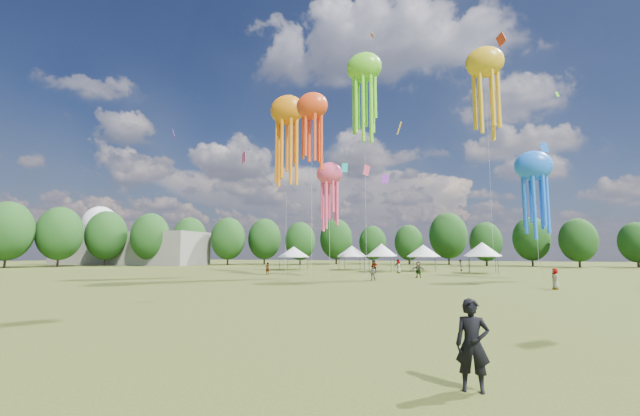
% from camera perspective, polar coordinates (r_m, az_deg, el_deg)
% --- Properties ---
extents(ground, '(300.00, 300.00, 0.00)m').
position_cam_1_polar(ground, '(13.81, -10.27, -18.22)').
color(ground, '#384416').
rests_on(ground, ground).
extents(observer_main, '(0.70, 0.47, 1.91)m').
position_cam_1_polar(observer_main, '(9.68, 20.42, -17.35)').
color(observer_main, black).
rests_on(observer_main, ground).
extents(spectator_near, '(0.82, 0.66, 1.60)m').
position_cam_1_polar(spectator_near, '(44.69, 7.33, -8.91)').
color(spectator_near, gray).
rests_on(spectator_near, ground).
extents(spectators_far, '(32.41, 34.33, 1.91)m').
position_cam_1_polar(spectators_far, '(58.43, 12.74, -8.07)').
color(spectators_far, gray).
rests_on(spectators_far, ground).
extents(festival_tents, '(36.26, 11.66, 4.46)m').
position_cam_1_polar(festival_tents, '(67.82, 8.77, -5.89)').
color(festival_tents, '#47474C').
rests_on(festival_tents, ground).
extents(show_kites, '(34.57, 16.02, 30.67)m').
position_cam_1_polar(show_kites, '(55.17, 9.29, 12.61)').
color(show_kites, '#FF4616').
rests_on(show_kites, ground).
extents(small_kites, '(71.49, 57.65, 45.08)m').
position_cam_1_polar(small_kites, '(61.91, 10.00, 21.32)').
color(small_kites, '#FF4616').
rests_on(small_kites, ground).
extents(treeline, '(201.57, 95.24, 13.43)m').
position_cam_1_polar(treeline, '(75.22, 10.28, -3.40)').
color(treeline, '#38281C').
rests_on(treeline, ground).
extents(hangar, '(40.00, 12.00, 8.00)m').
position_cam_1_polar(hangar, '(114.82, -25.05, -5.15)').
color(hangar, gray).
rests_on(hangar, ground).
extents(radome, '(9.00, 9.00, 16.00)m').
position_cam_1_polar(radome, '(130.53, -28.27, -2.42)').
color(radome, white).
rests_on(radome, ground).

